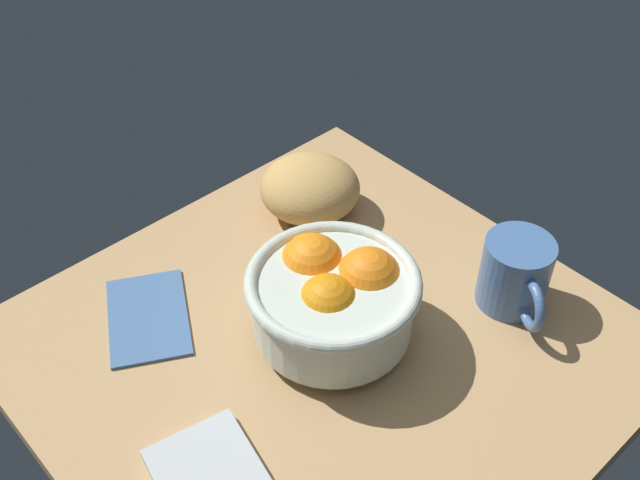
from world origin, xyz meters
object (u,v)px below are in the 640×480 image
bread_loaf (310,188)px  mug (516,275)px  fruit_bowl (333,295)px  napkin_folded (148,316)px

bread_loaf → mug: size_ratio=1.18×
fruit_bowl → napkin_folded: 23.94cm
fruit_bowl → mug: fruit_bowl is taller
fruit_bowl → mug: bearing=60.1°
napkin_folded → mug: (28.79, 35.66, 4.33)cm
napkin_folded → mug: size_ratio=1.22×
mug → fruit_bowl: bearing=-119.9°
napkin_folded → mug: 46.04cm
bread_loaf → mug: 31.26cm
fruit_bowl → bread_loaf: (-18.91, 13.30, -2.23)cm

